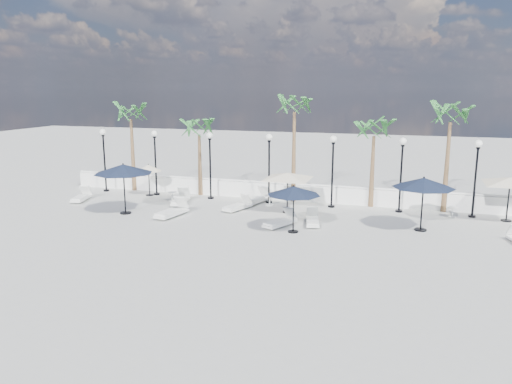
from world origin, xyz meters
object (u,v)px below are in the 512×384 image
(lounger_3, at_px, (280,221))
(lounger_4, at_px, (172,211))
(lounger_5, at_px, (257,199))
(parasol_cream_sq_b, at_px, (511,178))
(parasol_cream_sq_a, at_px, (288,173))
(lounger_0, at_px, (81,197))
(parasol_navy_mid, at_px, (294,191))
(parasol_cream_small, at_px, (149,168))
(lounger_6, at_px, (313,220))
(lounger_2, at_px, (238,206))
(parasol_navy_left, at_px, (123,169))
(lounger_1, at_px, (181,200))
(parasol_navy_right, at_px, (424,183))

(lounger_3, xyz_separation_m, lounger_4, (-5.61, 0.11, 0.03))
(lounger_5, relative_size, parasol_cream_sq_b, 0.46)
(lounger_3, height_order, parasol_cream_sq_a, parasol_cream_sq_a)
(lounger_4, relative_size, parasol_cream_sq_b, 0.48)
(parasol_cream_sq_a, relative_size, parasol_cream_sq_b, 0.98)
(lounger_0, relative_size, parasol_cream_sq_a, 0.42)
(parasol_navy_mid, relative_size, parasol_cream_small, 1.25)
(lounger_0, height_order, lounger_6, lounger_0)
(lounger_2, height_order, parasol_navy_left, parasol_navy_left)
(lounger_4, height_order, parasol_cream_sq_a, parasol_cream_sq_a)
(lounger_6, xyz_separation_m, parasol_cream_sq_b, (8.78, 3.46, 1.91))
(parasol_navy_left, bearing_deg, lounger_0, 155.86)
(parasol_navy_mid, bearing_deg, lounger_6, 68.10)
(lounger_0, height_order, lounger_5, lounger_5)
(lounger_1, bearing_deg, parasol_cream_small, 139.06)
(lounger_5, height_order, parasol_cream_sq_a, parasol_cream_sq_a)
(lounger_2, height_order, parasol_navy_mid, parasol_navy_mid)
(lounger_3, bearing_deg, parasol_cream_sq_b, 46.93)
(parasol_navy_left, bearing_deg, parasol_cream_sq_a, 19.17)
(lounger_3, xyz_separation_m, parasol_cream_sq_b, (10.15, 4.20, 1.89))
(lounger_6, height_order, parasol_cream_sq_a, parasol_cream_sq_a)
(lounger_6, bearing_deg, lounger_1, 152.84)
(lounger_5, bearing_deg, parasol_navy_right, -3.47)
(lounger_6, height_order, parasol_cream_small, parasol_cream_small)
(lounger_3, relative_size, parasol_navy_right, 0.72)
(lounger_0, distance_m, lounger_4, 6.72)
(lounger_6, xyz_separation_m, parasol_navy_right, (4.83, 0.55, 1.95))
(lounger_4, distance_m, parasol_cream_sq_a, 6.13)
(parasol_navy_right, bearing_deg, lounger_2, 173.35)
(lounger_3, distance_m, parasol_navy_left, 8.41)
(lounger_5, bearing_deg, parasol_cream_sq_a, -20.72)
(lounger_6, bearing_deg, parasol_cream_small, 148.92)
(parasol_cream_sq_b, relative_size, parasol_cream_small, 2.42)
(parasol_cream_small, bearing_deg, lounger_5, 0.18)
(parasol_cream_small, bearing_deg, lounger_2, -16.52)
(parasol_navy_right, bearing_deg, lounger_6, -173.53)
(lounger_6, distance_m, parasol_navy_mid, 2.28)
(lounger_0, bearing_deg, parasol_cream_sq_b, -8.45)
(lounger_1, distance_m, lounger_4, 2.72)
(lounger_5, bearing_deg, lounger_4, -112.14)
(lounger_0, relative_size, parasol_navy_left, 0.65)
(lounger_3, bearing_deg, parasol_cream_small, 179.84)
(lounger_0, bearing_deg, lounger_5, -0.34)
(lounger_6, bearing_deg, parasol_cream_sq_a, 118.47)
(parasol_navy_left, xyz_separation_m, parasol_cream_sq_b, (18.31, 4.24, -0.16))
(lounger_1, height_order, parasol_cream_sq_b, parasol_cream_sq_b)
(lounger_1, xyz_separation_m, parasol_navy_right, (12.59, -1.43, 1.92))
(lounger_3, xyz_separation_m, parasol_navy_right, (6.20, 1.29, 1.93))
(lounger_1, bearing_deg, parasol_cream_sq_b, -7.56)
(lounger_5, bearing_deg, parasol_navy_mid, -41.45)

